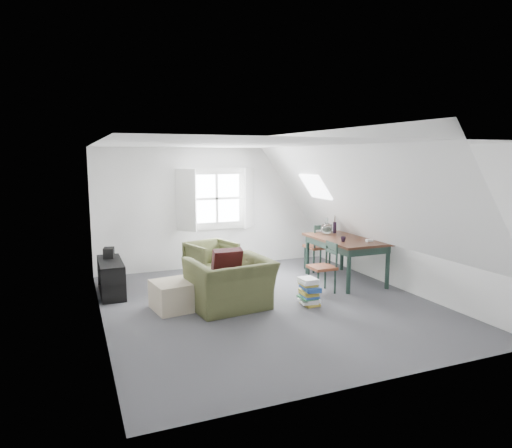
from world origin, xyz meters
name	(u,v)px	position (x,y,z in m)	size (l,w,h in m)	color
floor	(268,304)	(0.00, 0.00, 0.00)	(5.50, 5.50, 0.00)	#46464B
ceiling	(269,145)	(0.00, 0.00, 2.50)	(5.50, 5.50, 0.00)	white
wall_back	(216,208)	(0.00, 2.75, 1.25)	(5.00, 5.00, 0.00)	white
wall_front	(380,265)	(0.00, -2.75, 1.25)	(5.00, 5.00, 0.00)	white
wall_left	(99,237)	(-2.50, 0.00, 1.25)	(5.50, 5.50, 0.00)	white
wall_right	(399,218)	(2.50, 0.00, 1.25)	(5.50, 5.50, 0.00)	white
slope_left	(168,196)	(-1.55, 0.00, 1.78)	(5.50, 5.50, 0.00)	white
slope_right	(354,190)	(1.55, 0.00, 1.78)	(5.50, 5.50, 0.00)	white
dormer_window	(217,199)	(0.00, 2.68, 1.45)	(1.71, 0.35, 1.30)	white
skylight	(315,187)	(1.55, 1.30, 1.75)	(0.55, 0.75, 0.04)	white
armchair_near	(230,308)	(-0.63, 0.03, 0.00)	(1.19, 1.04, 0.77)	#444929
armchair_far	(212,280)	(-0.43, 1.71, 0.00)	(0.79, 0.81, 0.74)	#444929
throw_pillow	(227,263)	(-0.63, 0.18, 0.68)	(0.46, 0.13, 0.46)	#370F12
ottoman	(175,295)	(-1.42, 0.32, 0.22)	(0.65, 0.65, 0.43)	tan
dining_table	(345,244)	(1.88, 0.72, 0.71)	(0.98, 1.63, 0.82)	#361C12
demijohn	(326,228)	(1.73, 1.17, 0.95)	(0.23, 0.23, 0.32)	silver
vase_twigs	(335,227)	(1.98, 1.27, 0.94)	(0.07, 0.08, 0.55)	black
cup	(343,242)	(1.63, 0.42, 0.82)	(0.10, 0.10, 0.09)	black
paper_box	(369,240)	(2.08, 0.27, 0.83)	(0.11, 0.08, 0.04)	white
dining_chair_far	(318,246)	(1.81, 1.59, 0.51)	(0.46, 0.46, 0.97)	maroon
dining_chair_near	(324,266)	(1.14, 0.24, 0.45)	(0.41, 0.41, 0.87)	maroon
media_shelf	(111,280)	(-2.26, 1.46, 0.26)	(0.38, 1.13, 0.58)	black
electronics_box	(109,253)	(-2.26, 1.75, 0.66)	(0.17, 0.24, 0.19)	black
magazine_stack	(309,292)	(0.58, -0.28, 0.22)	(0.32, 0.38, 0.43)	#B29933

